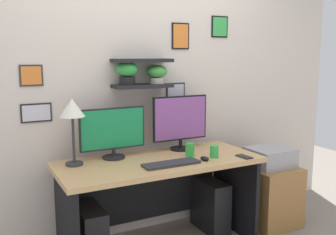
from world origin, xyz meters
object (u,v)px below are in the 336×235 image
object	(u,v)px
drawer_cabinet	(268,195)
computer_tower_left	(90,235)
computer_mouse	(205,158)
cell_phone	(244,157)
monitor_left	(113,132)
desk	(157,183)
printer	(270,157)
monitor_right	(180,121)
keyboard	(171,164)
computer_tower_right	(210,205)
desk_lamp	(72,112)
pen_cup	(214,151)
water_cup	(190,150)

from	to	relation	value
drawer_cabinet	computer_tower_left	distance (m)	1.67
computer_mouse	cell_phone	xyz separation A→B (m)	(0.33, -0.07, -0.01)
monitor_left	desk	bearing A→B (deg)	-28.02
monitor_left	drawer_cabinet	xyz separation A→B (m)	(1.42, -0.25, -0.69)
desk	computer_mouse	size ratio (longest dim) A/B	17.84
computer_mouse	printer	world-z (taller)	computer_mouse
monitor_right	keyboard	distance (m)	0.54
computer_tower_right	keyboard	bearing A→B (deg)	-152.78
monitor_right	desk_lamp	world-z (taller)	desk_lamp
computer_mouse	computer_tower_left	distance (m)	1.05
monitor_left	pen_cup	xyz separation A→B (m)	(0.72, -0.36, -0.17)
keyboard	computer_tower_left	bearing A→B (deg)	157.22
desk_lamp	pen_cup	distance (m)	1.15
cell_phone	pen_cup	size ratio (longest dim) A/B	1.40
cell_phone	printer	xyz separation A→B (m)	(0.48, 0.22, -0.12)
monitor_right	computer_tower_left	bearing A→B (deg)	-170.26
computer_tower_left	printer	bearing A→B (deg)	-3.43
monitor_left	computer_tower_right	bearing A→B (deg)	-6.90
keyboard	cell_phone	distance (m)	0.63
monitor_left	drawer_cabinet	bearing A→B (deg)	-9.92
computer_tower_right	water_cup	bearing A→B (deg)	-156.35
desk	desk_lamp	world-z (taller)	desk_lamp
printer	drawer_cabinet	bearing A→B (deg)	-90.00
desk	water_cup	bearing A→B (deg)	-15.21
desk	keyboard	xyz separation A→B (m)	(0.01, -0.22, 0.22)
desk	drawer_cabinet	size ratio (longest dim) A/B	2.90
keyboard	drawer_cabinet	bearing A→B (deg)	7.21
drawer_cabinet	desk	bearing A→B (deg)	175.62
desk	pen_cup	size ratio (longest dim) A/B	16.06
water_cup	drawer_cabinet	bearing A→B (deg)	-0.90
monitor_right	water_cup	bearing A→B (deg)	-99.99
pen_cup	water_cup	xyz separation A→B (m)	(-0.15, 0.13, 0.01)
monitor_left	water_cup	distance (m)	0.64
pen_cup	water_cup	distance (m)	0.20
printer	keyboard	bearing A→B (deg)	-172.79
desk_lamp	desk	bearing A→B (deg)	-9.78
desk_lamp	drawer_cabinet	world-z (taller)	desk_lamp
keyboard	desk_lamp	distance (m)	0.82
monitor_left	drawer_cabinet	world-z (taller)	monitor_left
monitor_left	pen_cup	world-z (taller)	monitor_left
water_cup	computer_tower_left	xyz separation A→B (m)	(-0.82, 0.09, -0.59)
cell_phone	computer_tower_left	bearing A→B (deg)	162.05
computer_mouse	computer_tower_right	bearing A→B (deg)	48.43
printer	water_cup	bearing A→B (deg)	179.10
water_cup	computer_mouse	bearing A→B (deg)	-76.80
printer	computer_tower_right	size ratio (longest dim) A/B	0.83
drawer_cabinet	computer_tower_right	distance (m)	0.57
monitor_left	printer	distance (m)	1.48
keyboard	computer_tower_right	xyz separation A→B (m)	(0.55, 0.28, -0.53)
monitor_left	computer_mouse	size ratio (longest dim) A/B	5.94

